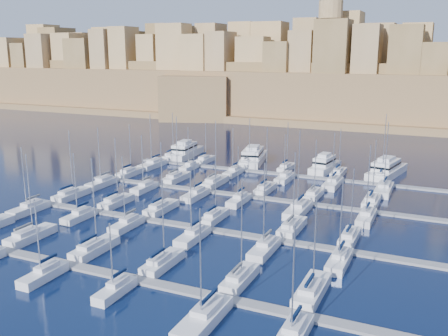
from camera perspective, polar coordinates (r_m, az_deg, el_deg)
The scene contains 55 objects.
ground at distance 99.20m, azimuth 1.30°, elevation -4.93°, with size 600.00×600.00×0.00m, color black.
pontoon_near at distance 71.31m, azimuth -9.72°, elevation -12.52°, with size 84.00×2.00×0.40m, color slate.
pontoon_mid_near at distance 88.83m, azimuth -1.75°, elevation -7.02°, with size 84.00×2.00×0.40m, color slate.
pontoon_mid_far at distance 108.00m, azimuth 3.39°, elevation -3.31°, with size 84.00×2.00×0.40m, color slate.
pontoon_far at distance 128.08m, azimuth 6.92°, elevation -0.73°, with size 84.00×2.00×0.40m, color slate.
sailboat_1 at distance 90.47m, azimuth -21.24°, elevation -7.20°, with size 2.86×9.54×14.93m.
sailboat_2 at distance 81.88m, azimuth -14.59°, elevation -8.85°, with size 2.85×9.49×15.37m.
sailboat_3 at distance 74.85m, azimuth -7.07°, elevation -10.68°, with size 2.67×8.90×13.41m.
sailboat_4 at distance 69.62m, azimuth 1.81°, elevation -12.49°, with size 2.60×8.65×14.59m.
sailboat_5 at distance 67.39m, azimuth 9.99°, elevation -13.62°, with size 2.95×9.83×13.17m.
sailboat_8 at distance 75.09m, azimuth -19.90°, elevation -11.36°, with size 2.34×7.80×12.03m.
sailboat_9 at distance 68.15m, azimuth -12.31°, elevation -13.46°, with size 2.15×7.16×10.30m.
sailboat_10 at distance 60.46m, azimuth -2.33°, elevation -16.75°, with size 3.13×10.42×14.57m.
sailboat_11 at distance 57.87m, azimuth 7.85°, elevation -18.40°, with size 2.62×8.74×13.89m.
sailboat_12 at distance 112.42m, azimuth -17.06°, elevation -2.93°, with size 2.86×9.54×14.92m.
sailboat_13 at distance 104.97m, azimuth -12.22°, elevation -3.78°, with size 2.73×9.11×14.23m.
sailboat_14 at distance 99.33m, azimuth -7.21°, elevation -4.56°, with size 2.81×9.37×14.18m.
sailboat_15 at distance 93.55m, azimuth -1.11°, elevation -5.61°, with size 2.55×8.48×12.07m.
sailboat_16 at distance 89.03m, azimuth 7.77°, elevation -6.71°, with size 2.87×9.58×14.33m.
sailboat_17 at distance 86.37m, azimuth 14.15°, elevation -7.67°, with size 2.50×8.32×12.67m.
sailboat_18 at distance 105.40m, azimuth -21.39°, elevation -4.35°, with size 2.73×9.11×13.50m.
sailboat_19 at distance 97.89m, azimuth -16.20°, elevation -5.28°, with size 2.37×7.90×13.16m.
sailboat_20 at distance 91.35m, azimuth -11.03°, elevation -6.33°, with size 2.46×8.22×13.55m.
sailboat_21 at distance 84.41m, azimuth -3.57°, elevation -7.77°, with size 2.63×8.77×12.01m.
sailboat_22 at distance 79.51m, azimuth 4.65°, elevation -9.13°, with size 2.70×9.02×14.93m.
sailboat_23 at distance 76.88m, azimuth 13.05°, elevation -10.27°, with size 2.61×8.71×13.85m.
sailboat_24 at distance 128.84m, azimuth -10.71°, elevation -0.54°, with size 2.70×9.00×13.41m.
sailboat_25 at distance 122.15m, azimuth -5.48°, elevation -1.11°, with size 2.92×9.73×16.00m.
sailboat_26 at distance 117.64m, azimuth -1.07°, elevation -1.61°, with size 3.01×10.04×15.50m.
sailboat_27 at distance 112.40m, azimuth 4.74°, elevation -2.38°, with size 2.67×8.90×14.87m.
sailboat_28 at distance 109.31m, azimuth 10.19°, elevation -3.01°, with size 2.62×8.74×13.05m.
sailboat_29 at distance 107.55m, azimuth 16.52°, elevation -3.62°, with size 2.85×9.52×13.76m.
sailboat_30 at distance 120.46m, azimuth -13.74°, elevation -1.65°, with size 2.80×9.34×14.14m.
sailboat_31 at distance 114.46m, azimuth -9.07°, elevation -2.23°, with size 2.44×8.13×13.11m.
sailboat_32 at distance 107.64m, azimuth -3.27°, elevation -3.07°, with size 2.67×8.89×12.71m.
sailboat_33 at distance 103.85m, azimuth 1.71°, elevation -3.68°, with size 2.47×8.25×12.46m.
sailboat_34 at distance 98.68m, azimuth 8.48°, elevation -4.71°, with size 3.21×10.70×16.77m.
sailboat_35 at distance 97.07m, azimuth 15.95°, elevation -5.41°, with size 2.67×8.91×14.78m.
sailboat_36 at distance 146.87m, azimuth -5.93°, elevation 1.32°, with size 2.60×8.66×13.89m.
sailboat_37 at distance 141.66m, azimuth -2.18°, elevation 0.93°, with size 2.47×8.24×11.56m.
sailboat_38 at distance 136.84m, azimuth 2.82°, elevation 0.49°, with size 2.74×9.14×13.59m.
sailboat_39 at distance 133.11m, azimuth 7.13°, elevation 0.03°, with size 2.58×8.60×13.03m.
sailboat_40 at distance 129.96m, azimuth 12.92°, elevation -0.53°, with size 2.63×8.78×12.21m.
sailboat_41 at distance 128.80m, azimuth 17.57°, elevation -0.93°, with size 2.89×9.62×16.36m.
sailboat_42 at distance 137.16m, azimuth -8.13°, elevation 0.41°, with size 3.16×10.53×14.93m.
sailboat_43 at distance 133.27m, azimuth -3.98°, elevation 0.11°, with size 2.23×7.43×11.90m.
sailboat_44 at distance 127.35m, azimuth 1.10°, elevation -0.47°, with size 2.51×8.36×12.46m.
sailboat_45 at distance 122.46m, azimuth 6.97°, elevation -1.13°, with size 2.69×8.98×11.79m.
sailboat_46 at distance 119.22m, azimuth 12.32°, elevation -1.73°, with size 2.95×9.84×13.14m.
sailboat_47 at distance 117.04m, azimuth 17.80°, elevation -2.34°, with size 3.26×10.86×16.29m.
motor_yacht_a at distance 149.53m, azimuth -4.45°, elevation 1.95°, with size 6.51×17.35×5.25m.
motor_yacht_b at distance 141.26m, azimuth 3.35°, elevation 1.30°, with size 9.03×19.09×5.25m.
motor_yacht_c at distance 133.35m, azimuth 11.44°, elevation 0.33°, with size 5.80×14.34×5.25m.
motor_yacht_d at distance 132.71m, azimuth 18.08°, elevation -0.13°, with size 8.64×18.40×5.25m.
fortified_city at distance 245.37m, azimuth 15.81°, elevation 8.99°, with size 460.00×108.95×59.52m.
Camera 1 is at (36.76, -86.76, 31.02)m, focal length 40.00 mm.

